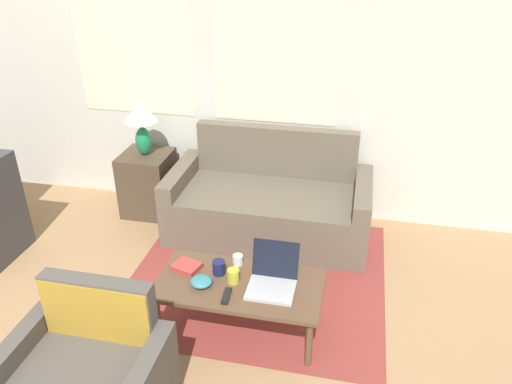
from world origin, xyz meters
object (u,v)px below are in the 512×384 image
object	(u,v)px
cup_navy	(233,276)
book_red	(187,266)
table_lamp	(141,118)
cup_yellow	(219,267)
coffee_table	(239,288)
laptop	(273,278)
cup_white	(238,260)
snack_bowl	(201,281)
couch	(270,204)
tv_remote	(226,296)

from	to	relation	value
cup_navy	book_red	xyz separation A→B (m)	(-0.35, 0.07, -0.03)
table_lamp	cup_yellow	xyz separation A→B (m)	(1.09, -1.33, -0.51)
coffee_table	book_red	bearing A→B (deg)	168.64
laptop	cup_navy	world-z (taller)	laptop
cup_yellow	cup_white	world-z (taller)	cup_yellow
coffee_table	snack_bowl	xyz separation A→B (m)	(-0.24, -0.07, 0.07)
table_lamp	snack_bowl	bearing A→B (deg)	-55.57
cup_navy	snack_bowl	xyz separation A→B (m)	(-0.20, -0.07, -0.02)
coffee_table	couch	bearing A→B (deg)	91.76
couch	cup_white	distance (m)	1.10
laptop	snack_bowl	bearing A→B (deg)	-168.75
table_lamp	laptop	size ratio (longest dim) A/B	1.60
laptop	book_red	bearing A→B (deg)	174.86
laptop	cup_yellow	distance (m)	0.38
couch	coffee_table	world-z (taller)	couch
cup_yellow	cup_white	xyz separation A→B (m)	(0.10, 0.13, -0.01)
laptop	cup_navy	size ratio (longest dim) A/B	3.31
book_red	laptop	bearing A→B (deg)	-5.14
book_red	tv_remote	world-z (taller)	book_red
couch	snack_bowl	size ratio (longest dim) A/B	12.03
snack_bowl	couch	bearing A→B (deg)	81.66
table_lamp	cup_yellow	world-z (taller)	table_lamp
table_lamp	tv_remote	distance (m)	2.04
laptop	cup_yellow	size ratio (longest dim) A/B	3.27
table_lamp	book_red	size ratio (longest dim) A/B	2.44
table_lamp	cup_navy	xyz separation A→B (m)	(1.21, -1.40, -0.52)
couch	cup_yellow	bearing A→B (deg)	-95.60
cup_white	tv_remote	size ratio (longest dim) A/B	0.49
cup_navy	tv_remote	distance (m)	0.16
cup_navy	tv_remote	xyz separation A→B (m)	(-0.00, -0.16, -0.04)
laptop	cup_yellow	bearing A→B (deg)	172.62
couch	cup_navy	xyz separation A→B (m)	(-0.00, -1.29, 0.16)
couch	table_lamp	distance (m)	1.39
couch	tv_remote	distance (m)	1.45
coffee_table	cup_white	bearing A→B (deg)	106.59
cup_yellow	snack_bowl	xyz separation A→B (m)	(-0.08, -0.14, -0.02)
cup_navy	snack_bowl	size ratio (longest dim) A/B	0.68
cup_navy	cup_yellow	bearing A→B (deg)	149.89
cup_navy	cup_white	world-z (taller)	cup_navy
cup_white	book_red	bearing A→B (deg)	-159.73
couch	cup_white	xyz separation A→B (m)	(-0.02, -1.09, 0.15)
cup_navy	snack_bowl	distance (m)	0.21
coffee_table	book_red	size ratio (longest dim) A/B	5.18
table_lamp	cup_white	distance (m)	1.77
laptop	cup_white	xyz separation A→B (m)	(-0.28, 0.18, -0.02)
cup_yellow	tv_remote	distance (m)	0.26
coffee_table	cup_white	distance (m)	0.22
cup_yellow	laptop	bearing A→B (deg)	-7.38
tv_remote	book_red	bearing A→B (deg)	146.08
cup_white	tv_remote	xyz separation A→B (m)	(0.01, -0.36, -0.03)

